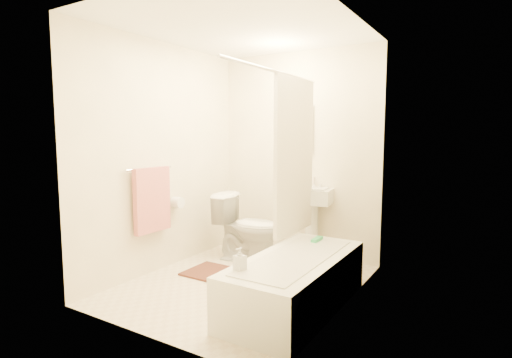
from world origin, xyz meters
The scene contains 17 objects.
floor centered at (0.00, 0.00, 0.00)m, with size 2.40×2.40×0.00m, color beige.
ceiling centered at (0.00, 0.00, 2.40)m, with size 2.40×2.40×0.00m, color white.
wall_back centered at (0.00, 1.20, 1.20)m, with size 2.00×0.02×2.40m, color beige.
wall_left centered at (-1.00, 0.00, 1.20)m, with size 0.02×2.40×2.40m, color beige.
wall_right centered at (1.00, 0.00, 1.20)m, with size 0.02×2.40×2.40m, color beige.
mirror centered at (0.00, 1.18, 1.50)m, with size 0.40×0.03×0.55m, color white.
curtain_rod centered at (0.30, 0.10, 2.00)m, with size 0.03×0.03×1.70m, color silver.
shower_curtain centered at (0.30, 0.50, 1.22)m, with size 0.04×0.80×1.55m, color silver.
towel_bar centered at (-0.96, -0.25, 1.10)m, with size 0.02×0.02×0.60m, color silver.
towel centered at (-0.93, -0.25, 0.78)m, with size 0.06×0.45×0.66m, color #CC7266.
toilet_paper centered at (-0.93, 0.12, 0.70)m, with size 0.12×0.12×0.11m, color white.
toilet centered at (-0.35, 0.65, 0.38)m, with size 0.43×0.77×0.76m, color white.
sink centered at (0.25, 1.06, 0.45)m, with size 0.46×0.37×0.90m, color silver, non-canonical shape.
bathtub centered at (0.67, -0.20, 0.21)m, with size 0.67×1.53×0.43m, color white, non-canonical shape.
bath_mat centered at (-0.38, 0.08, 0.01)m, with size 0.63×0.47×0.02m, color #4F2C1D.
soap_bottle centered at (0.45, -0.71, 0.52)m, with size 0.08×0.08×0.17m, color white.
scrub_brush centered at (0.62, 0.34, 0.45)m, with size 0.05×0.18×0.04m, color #33B65F.
Camera 1 is at (2.06, -3.11, 1.44)m, focal length 28.00 mm.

